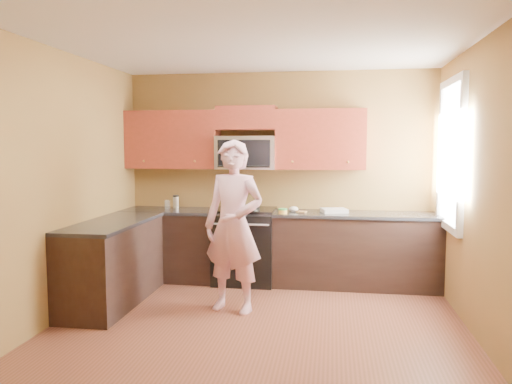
% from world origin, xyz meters
% --- Properties ---
extents(floor, '(4.00, 4.00, 0.00)m').
position_xyz_m(floor, '(0.00, 0.00, 0.00)').
color(floor, brown).
rests_on(floor, ground).
extents(ceiling, '(4.00, 4.00, 0.00)m').
position_xyz_m(ceiling, '(0.00, 0.00, 2.70)').
color(ceiling, white).
rests_on(ceiling, ground).
extents(wall_back, '(4.00, 0.00, 4.00)m').
position_xyz_m(wall_back, '(0.00, 2.00, 1.35)').
color(wall_back, brown).
rests_on(wall_back, ground).
extents(wall_front, '(4.00, 0.00, 4.00)m').
position_xyz_m(wall_front, '(0.00, -2.00, 1.35)').
color(wall_front, brown).
rests_on(wall_front, ground).
extents(wall_left, '(0.00, 4.00, 4.00)m').
position_xyz_m(wall_left, '(-2.00, 0.00, 1.35)').
color(wall_left, brown).
rests_on(wall_left, ground).
extents(wall_right, '(0.00, 4.00, 4.00)m').
position_xyz_m(wall_right, '(2.00, 0.00, 1.35)').
color(wall_right, brown).
rests_on(wall_right, ground).
extents(cabinet_back_run, '(4.00, 0.60, 0.88)m').
position_xyz_m(cabinet_back_run, '(0.00, 1.70, 0.44)').
color(cabinet_back_run, black).
rests_on(cabinet_back_run, floor).
extents(cabinet_left_run, '(0.60, 1.60, 0.88)m').
position_xyz_m(cabinet_left_run, '(-1.70, 0.60, 0.44)').
color(cabinet_left_run, black).
rests_on(cabinet_left_run, floor).
extents(countertop_back, '(4.00, 0.62, 0.04)m').
position_xyz_m(countertop_back, '(0.00, 1.69, 0.90)').
color(countertop_back, black).
rests_on(countertop_back, cabinet_back_run).
extents(countertop_left, '(0.62, 1.60, 0.04)m').
position_xyz_m(countertop_left, '(-1.69, 0.60, 0.90)').
color(countertop_left, black).
rests_on(countertop_left, cabinet_left_run).
extents(stove, '(0.76, 0.65, 0.95)m').
position_xyz_m(stove, '(-0.40, 1.68, 0.47)').
color(stove, black).
rests_on(stove, floor).
extents(microwave, '(0.76, 0.40, 0.42)m').
position_xyz_m(microwave, '(-0.40, 1.80, 1.45)').
color(microwave, silver).
rests_on(microwave, wall_back).
extents(upper_cab_left, '(1.22, 0.33, 0.75)m').
position_xyz_m(upper_cab_left, '(-1.39, 1.83, 1.45)').
color(upper_cab_left, maroon).
rests_on(upper_cab_left, wall_back).
extents(upper_cab_right, '(1.12, 0.33, 0.75)m').
position_xyz_m(upper_cab_right, '(0.54, 1.83, 1.45)').
color(upper_cab_right, maroon).
rests_on(upper_cab_right, wall_back).
extents(upper_cab_over_mw, '(0.76, 0.33, 0.30)m').
position_xyz_m(upper_cab_over_mw, '(-0.40, 1.83, 2.10)').
color(upper_cab_over_mw, maroon).
rests_on(upper_cab_over_mw, wall_back).
extents(window, '(0.06, 1.06, 1.66)m').
position_xyz_m(window, '(1.98, 1.20, 1.65)').
color(window, white).
rests_on(window, wall_right).
extents(woman, '(0.75, 0.59, 1.81)m').
position_xyz_m(woman, '(-0.33, 0.56, 0.90)').
color(woman, pink).
rests_on(woman, floor).
extents(frying_pan, '(0.40, 0.53, 0.06)m').
position_xyz_m(frying_pan, '(-0.32, 1.55, 0.95)').
color(frying_pan, black).
rests_on(frying_pan, stove).
extents(butter_tub, '(0.11, 0.11, 0.08)m').
position_xyz_m(butter_tub, '(0.10, 1.51, 0.92)').
color(butter_tub, '#F1AF3F').
rests_on(butter_tub, countertop_back).
extents(toast_slice, '(0.13, 0.13, 0.01)m').
position_xyz_m(toast_slice, '(0.32, 1.65, 0.93)').
color(toast_slice, '#B27F47').
rests_on(toast_slice, countertop_back).
extents(napkin_a, '(0.13, 0.13, 0.06)m').
position_xyz_m(napkin_a, '(-0.30, 1.58, 0.95)').
color(napkin_a, silver).
rests_on(napkin_a, countertop_back).
extents(napkin_b, '(0.15, 0.16, 0.07)m').
position_xyz_m(napkin_b, '(0.22, 1.71, 0.95)').
color(napkin_b, silver).
rests_on(napkin_b, countertop_back).
extents(dish_towel, '(0.36, 0.31, 0.05)m').
position_xyz_m(dish_towel, '(0.72, 1.70, 0.95)').
color(dish_towel, white).
rests_on(dish_towel, countertop_back).
extents(travel_mug, '(0.10, 0.10, 0.17)m').
position_xyz_m(travel_mug, '(-1.36, 1.85, 0.92)').
color(travel_mug, silver).
rests_on(travel_mug, countertop_back).
extents(glass_a, '(0.07, 0.07, 0.12)m').
position_xyz_m(glass_a, '(-1.44, 1.71, 0.98)').
color(glass_a, silver).
rests_on(glass_a, countertop_back).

